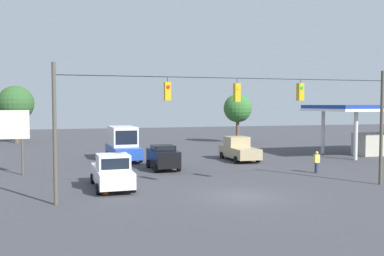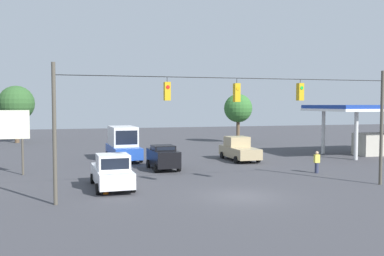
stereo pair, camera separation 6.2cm
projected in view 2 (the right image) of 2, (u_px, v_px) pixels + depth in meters
name	position (u px, v px, depth m)	size (l,w,h in m)	color
ground_plane	(241.00, 196.00, 23.53)	(140.00, 140.00, 0.00)	#3D3D42
overhead_signal_span	(237.00, 115.00, 24.03)	(19.76, 0.38, 7.16)	#4C473D
sedan_black_withflow_mid	(163.00, 157.00, 33.18)	(2.11, 4.06, 1.90)	black
box_truck_blue_withflow_far	(123.00, 144.00, 38.70)	(2.82, 6.14, 3.06)	#234CB2
pickup_truck_tan_oncoming_far	(239.00, 150.00, 38.69)	(2.29, 5.34, 2.12)	tan
pickup_truck_white_parked_shoulder	(112.00, 172.00, 25.78)	(2.34, 5.50, 2.12)	silver
traffic_cone_nearest	(106.00, 188.00, 24.17)	(0.36, 0.36, 0.62)	orange
traffic_cone_second	(103.00, 178.00, 27.45)	(0.36, 0.36, 0.62)	orange
traffic_cone_third	(98.00, 171.00, 30.28)	(0.36, 0.36, 0.62)	orange
gas_station	(378.00, 118.00, 42.61)	(13.11, 7.53, 5.00)	navy
roadside_billboard	(4.00, 129.00, 30.18)	(3.41, 0.16, 4.65)	#4C473D
pedestrian	(317.00, 162.00, 31.46)	(0.40, 0.28, 1.62)	#2D334C
tree_horizon_left	(16.00, 104.00, 56.17)	(4.66, 4.66, 7.52)	brown
tree_horizon_right	(238.00, 108.00, 56.32)	(3.73, 3.73, 6.43)	brown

